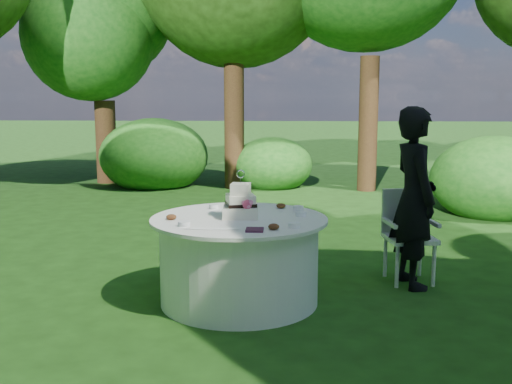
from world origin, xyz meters
TOP-DOWN VIEW (x-y plane):
  - ground at (0.00, 0.00)m, footprint 80.00×80.00m
  - napkins at (0.17, -0.52)m, footprint 0.14×0.14m
  - feather_plume at (-0.19, -0.48)m, footprint 0.48×0.07m
  - guest at (1.64, 0.57)m, footprint 0.53×0.70m
  - table at (0.00, 0.00)m, footprint 1.56×1.56m
  - cake at (0.01, 0.03)m, footprint 0.32×0.33m
  - chair at (1.62, 0.77)m, footprint 0.52×0.51m
  - votives at (0.17, 0.03)m, footprint 1.07×0.90m
  - petal_cups at (0.03, -0.04)m, footprint 1.03×1.02m

SIDE VIEW (x-z plane):
  - ground at x=0.00m, z-range 0.00..0.00m
  - table at x=0.00m, z-range 0.00..0.77m
  - chair at x=1.62m, z-range 0.07..0.97m
  - feather_plume at x=-0.19m, z-range 0.77..0.78m
  - napkins at x=0.17m, z-range 0.77..0.79m
  - votives at x=0.17m, z-range 0.77..0.81m
  - petal_cups at x=0.03m, z-range 0.77..0.82m
  - guest at x=1.64m, z-range 0.00..1.73m
  - cake at x=0.01m, z-range 0.67..1.10m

